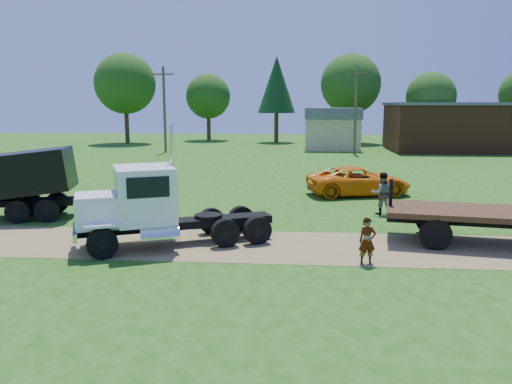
{
  "coord_description": "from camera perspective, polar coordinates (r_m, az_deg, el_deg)",
  "views": [
    {
      "loc": [
        0.14,
        -17.48,
        5.07
      ],
      "look_at": [
        -1.51,
        2.22,
        1.6
      ],
      "focal_mm": 35.0,
      "sensor_mm": 36.0,
      "label": 1
    }
  ],
  "objects": [
    {
      "name": "orange_pickup",
      "position": [
        28.82,
        11.66,
        1.24
      ],
      "size": [
        6.26,
        4.03,
        1.6
      ],
      "primitive_type": "imported",
      "rotation": [
        0.0,
        0.0,
        1.83
      ],
      "color": "orange",
      "rests_on": "ground"
    },
    {
      "name": "spectator_b",
      "position": [
        23.95,
        14.18,
        -0.16
      ],
      "size": [
        1.01,
        0.82,
        1.98
      ],
      "primitive_type": "imported",
      "rotation": [
        0.0,
        0.0,
        3.21
      ],
      "color": "#999999",
      "rests_on": "ground"
    },
    {
      "name": "brick_building",
      "position": [
        60.23,
        22.21,
        6.94
      ],
      "size": [
        15.4,
        10.4,
        5.3
      ],
      "color": "brown",
      "rests_on": "ground"
    },
    {
      "name": "tan_shed",
      "position": [
        57.67,
        8.7,
        7.22
      ],
      "size": [
        6.2,
        5.4,
        4.7
      ],
      "color": "#C8B77D",
      "rests_on": "ground"
    },
    {
      "name": "dirt_track",
      "position": [
        18.2,
        4.18,
        -6.23
      ],
      "size": [
        120.0,
        4.2,
        0.01
      ],
      "primitive_type": "cube",
      "color": "brown",
      "rests_on": "ground"
    },
    {
      "name": "spectator_a",
      "position": [
        16.4,
        12.6,
        -5.51
      ],
      "size": [
        0.61,
        0.44,
        1.53
      ],
      "primitive_type": "imported",
      "rotation": [
        0.0,
        0.0,
        0.14
      ],
      "color": "#999999",
      "rests_on": "ground"
    },
    {
      "name": "white_semi_tractor",
      "position": [
        18.24,
        -12.3,
        -1.64
      ],
      "size": [
        7.21,
        4.84,
        4.33
      ],
      "rotation": [
        0.0,
        0.0,
        0.42
      ],
      "color": "black",
      "rests_on": "ground"
    },
    {
      "name": "ground",
      "position": [
        18.2,
        4.18,
        -6.25
      ],
      "size": [
        140.0,
        140.0,
        0.0
      ],
      "primitive_type": "plane",
      "color": "#204E11",
      "rests_on": "ground"
    },
    {
      "name": "utility_poles",
      "position": [
        52.8,
        11.32,
        9.39
      ],
      "size": [
        42.2,
        0.28,
        9.0
      ],
      "color": "#483E28",
      "rests_on": "ground"
    },
    {
      "name": "tree_row",
      "position": [
        67.04,
        5.0,
        11.69
      ],
      "size": [
        58.38,
        13.83,
        11.73
      ],
      "color": "#352415",
      "rests_on": "ground"
    }
  ]
}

